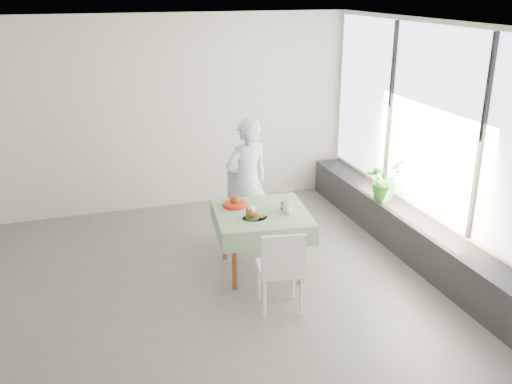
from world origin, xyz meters
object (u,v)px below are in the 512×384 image
object	(u,v)px
diner	(247,182)
potted_plant	(384,180)
chair_far	(248,220)
cafe_table	(261,234)
juice_cup_orange	(284,204)
chair_near	(280,284)
main_dish	(253,215)

from	to	relation	value
diner	potted_plant	world-z (taller)	diner
chair_far	potted_plant	xyz separation A→B (m)	(1.74, -0.35, 0.48)
cafe_table	diner	xyz separation A→B (m)	(0.07, 0.79, 0.36)
cafe_table	juice_cup_orange	size ratio (longest dim) A/B	4.07
chair_near	potted_plant	distance (m)	2.40
cafe_table	chair_far	xyz separation A→B (m)	(0.10, 0.83, -0.17)
chair_far	diner	xyz separation A→B (m)	(-0.03, -0.04, 0.53)
juice_cup_orange	chair_near	bearing A→B (deg)	-113.19
potted_plant	juice_cup_orange	bearing A→B (deg)	-162.65
cafe_table	chair_near	xyz separation A→B (m)	(-0.09, -0.85, -0.18)
chair_far	chair_near	xyz separation A→B (m)	(-0.19, -1.69, -0.01)
cafe_table	chair_near	size ratio (longest dim) A/B	1.27
diner	potted_plant	size ratio (longest dim) A/B	3.04
cafe_table	potted_plant	world-z (taller)	potted_plant
cafe_table	potted_plant	bearing A→B (deg)	14.50
chair_near	main_dish	xyz separation A→B (m)	(-0.06, 0.68, 0.51)
cafe_table	chair_far	world-z (taller)	chair_far
diner	main_dish	world-z (taller)	diner
diner	main_dish	distance (m)	1.00
cafe_table	main_dish	world-z (taller)	main_dish
chair_near	chair_far	bearing A→B (deg)	83.52
chair_far	potted_plant	size ratio (longest dim) A/B	1.74
cafe_table	juice_cup_orange	world-z (taller)	juice_cup_orange
chair_near	potted_plant	xyz separation A→B (m)	(1.94, 1.33, 0.49)
cafe_table	juice_cup_orange	distance (m)	0.44
cafe_table	chair_near	world-z (taller)	chair_near
cafe_table	diner	world-z (taller)	diner
chair_near	potted_plant	size ratio (longest dim) A/B	1.69
chair_near	juice_cup_orange	size ratio (longest dim) A/B	3.20
cafe_table	potted_plant	xyz separation A→B (m)	(1.84, 0.48, 0.31)
diner	potted_plant	xyz separation A→B (m)	(1.77, -0.32, -0.05)
chair_far	diner	distance (m)	0.54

